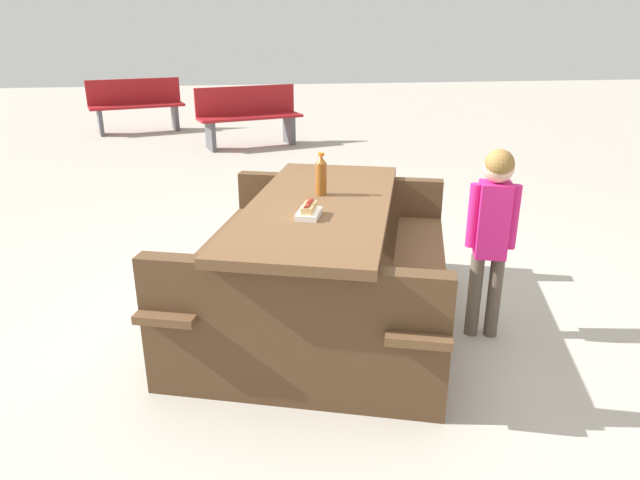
% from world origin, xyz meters
% --- Properties ---
extents(ground_plane, '(30.00, 30.00, 0.00)m').
position_xyz_m(ground_plane, '(0.00, 0.00, 0.00)').
color(ground_plane, '#ADA599').
rests_on(ground_plane, ground).
extents(picnic_table, '(2.14, 1.88, 0.75)m').
position_xyz_m(picnic_table, '(0.00, 0.00, 0.44)').
color(picnic_table, brown).
rests_on(picnic_table, ground).
extents(soda_bottle, '(0.06, 0.06, 0.24)m').
position_xyz_m(soda_bottle, '(-0.14, 0.03, 0.86)').
color(soda_bottle, brown).
rests_on(soda_bottle, picnic_table).
extents(hotdog_tray, '(0.21, 0.16, 0.08)m').
position_xyz_m(hotdog_tray, '(0.25, -0.09, 0.78)').
color(hotdog_tray, white).
rests_on(hotdog_tray, picnic_table).
extents(child_in_coat, '(0.19, 0.26, 1.07)m').
position_xyz_m(child_in_coat, '(0.27, 0.89, 0.69)').
color(child_in_coat, brown).
rests_on(child_in_coat, ground).
extents(park_bench_near, '(0.82, 1.55, 0.85)m').
position_xyz_m(park_bench_near, '(-5.47, -0.25, 0.45)').
color(park_bench_near, maroon).
rests_on(park_bench_near, ground).
extents(park_bench_mid, '(0.82, 1.55, 0.85)m').
position_xyz_m(park_bench_mid, '(-6.97, -2.06, 0.45)').
color(park_bench_mid, maroon).
rests_on(park_bench_mid, ground).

